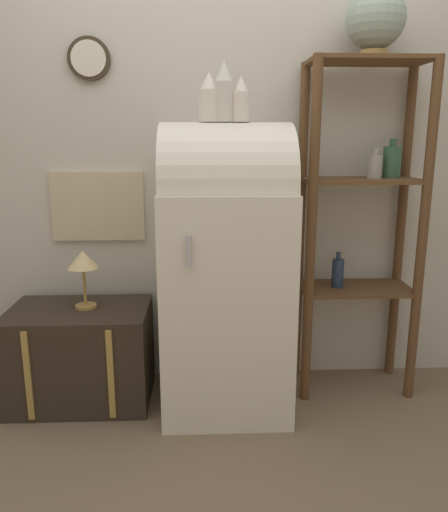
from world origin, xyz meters
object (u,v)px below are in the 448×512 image
globe (376,20)px  refrigerator (226,264)px  vase_right (241,101)px  desk_lamp (83,264)px  vase_left (209,99)px  suitcase_trunk (81,354)px  vase_center (224,93)px

globe → refrigerator: bearing=-168.4°
globe → vase_right: globe is taller
refrigerator → globe: (0.74, 0.15, 1.18)m
desk_lamp → vase_left: bearing=-5.4°
globe → desk_lamp: 1.88m
suitcase_trunk → desk_lamp: desk_lamp is taller
refrigerator → suitcase_trunk: bearing=176.5°
globe → vase_right: (-0.67, -0.16, -0.39)m
globe → vase_right: size_ratio=1.58×
globe → vase_right: bearing=-166.3°
suitcase_trunk → vase_left: (0.69, -0.05, 1.29)m
refrigerator → globe: bearing=11.6°
vase_left → suitcase_trunk: bearing=176.2°
vase_left → globe: bearing=10.5°
suitcase_trunk → vase_right: size_ratio=3.46×
globe → vase_center: size_ratio=1.18×
vase_center → desk_lamp: vase_center is taller
vase_center → vase_right: vase_center is taller
vase_left → desk_lamp: vase_left is taller
refrigerator → desk_lamp: refrigerator is taller
refrigerator → vase_left: (-0.08, 0.00, 0.80)m
refrigerator → suitcase_trunk: size_ratio=2.01×
desk_lamp → globe: bearing=3.5°
refrigerator → vase_left: bearing=179.3°
vase_center → refrigerator: bearing=-10.6°
vase_center → desk_lamp: bearing=175.1°
refrigerator → desk_lamp: 0.73m
globe → vase_center: globe is taller
suitcase_trunk → refrigerator: bearing=-3.5°
vase_right → desk_lamp: (-0.80, 0.07, -0.80)m
vase_right → globe: bearing=13.7°
suitcase_trunk → vase_center: bearing=-3.4°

